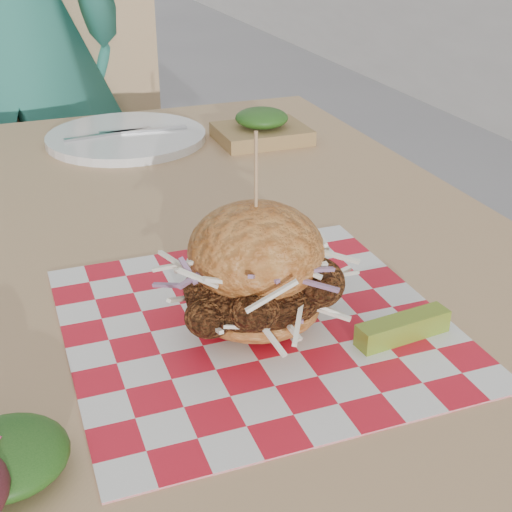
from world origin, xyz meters
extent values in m
cube|color=tan|center=(-0.26, 0.31, 0.73)|extent=(0.80, 1.20, 0.04)
cylinder|color=#333338|center=(0.08, 0.85, 0.35)|extent=(0.05, 0.05, 0.71)
cube|color=tan|center=(-0.26, 1.20, 0.45)|extent=(0.42, 0.42, 0.04)
cube|color=tan|center=(-0.26, 1.40, 0.70)|extent=(0.42, 0.04, 0.50)
cylinder|color=#333338|center=(-0.45, 1.02, 0.21)|extent=(0.03, 0.03, 0.43)
cylinder|color=#333338|center=(-0.09, 1.02, 0.21)|extent=(0.03, 0.03, 0.43)
cylinder|color=#333338|center=(-0.44, 1.38, 0.21)|extent=(0.03, 0.03, 0.43)
cylinder|color=#333338|center=(-0.08, 1.38, 0.21)|extent=(0.03, 0.03, 0.43)
cube|color=red|center=(-0.26, 0.10, 0.75)|extent=(0.36, 0.36, 0.00)
ellipsoid|color=#BF7636|center=(-0.26, 0.10, 0.77)|extent=(0.13, 0.13, 0.04)
ellipsoid|color=brown|center=(-0.26, 0.10, 0.79)|extent=(0.14, 0.13, 0.07)
ellipsoid|color=#BF7636|center=(-0.26, 0.10, 0.83)|extent=(0.13, 0.13, 0.09)
cylinder|color=tan|center=(-0.26, 0.10, 0.90)|extent=(0.00, 0.00, 0.10)
cube|color=olive|center=(-0.14, 0.03, 0.76)|extent=(0.10, 0.03, 0.02)
cylinder|color=white|center=(-0.26, 0.72, 0.76)|extent=(0.27, 0.27, 0.01)
cube|color=silver|center=(-0.29, 0.72, 0.77)|extent=(0.15, 0.03, 0.00)
cube|color=silver|center=(-0.23, 0.72, 0.77)|extent=(0.15, 0.03, 0.00)
cube|color=olive|center=(-0.05, 0.65, 0.76)|extent=(0.15, 0.12, 0.02)
ellipsoid|color=#174614|center=(-0.05, 0.65, 0.79)|extent=(0.09, 0.09, 0.03)
camera|label=1|loc=(-0.47, -0.46, 1.12)|focal=50.00mm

